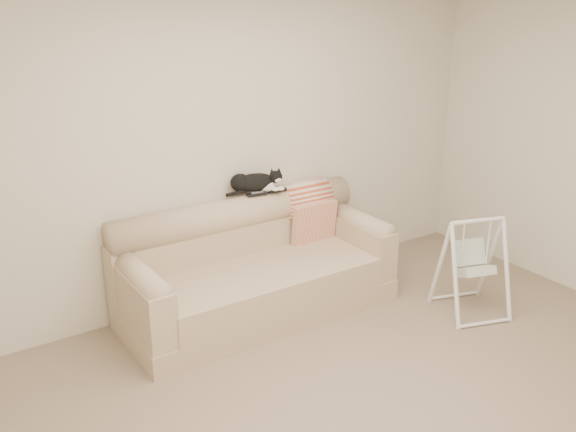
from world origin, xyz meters
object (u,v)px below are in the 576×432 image
object	(u,v)px
baby_swing	(473,266)
remote_a	(257,194)
sofa	(253,270)
tuxedo_cat	(255,182)
remote_b	(277,190)

from	to	relation	value
baby_swing	remote_a	bearing A→B (deg)	136.30
sofa	remote_a	world-z (taller)	remote_a
tuxedo_cat	baby_swing	xyz separation A→B (m)	(1.27, -1.26, -0.59)
tuxedo_cat	baby_swing	world-z (taller)	tuxedo_cat
remote_a	remote_b	bearing A→B (deg)	-1.81
sofa	baby_swing	world-z (taller)	sofa
remote_b	tuxedo_cat	xyz separation A→B (m)	(-0.18, 0.05, 0.09)
sofa	baby_swing	xyz separation A→B (m)	(1.45, -1.00, 0.05)
remote_a	baby_swing	world-z (taller)	remote_a
remote_a	remote_b	world-z (taller)	remote_a
remote_a	baby_swing	distance (m)	1.84
remote_b	tuxedo_cat	size ratio (longest dim) A/B	0.34
sofa	remote_b	bearing A→B (deg)	29.93
remote_a	tuxedo_cat	xyz separation A→B (m)	(0.01, 0.04, 0.08)
remote_b	remote_a	bearing A→B (deg)	178.19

